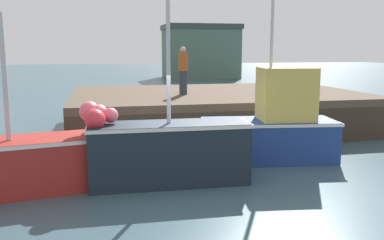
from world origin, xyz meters
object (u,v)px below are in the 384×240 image
object	(u,v)px
dockworker	(183,71)
fishing_boat_near_right	(165,149)
fishing_boat_near_left	(11,165)
fishing_boat_mid	(273,126)

from	to	relation	value
dockworker	fishing_boat_near_right	bearing A→B (deg)	-105.05
fishing_boat_near_left	fishing_boat_mid	world-z (taller)	fishing_boat_mid
fishing_boat_near_left	fishing_boat_near_right	world-z (taller)	fishing_boat_near_right
fishing_boat_near_left	fishing_boat_near_right	xyz separation A→B (m)	(3.31, -0.00, 0.18)
fishing_boat_near_left	fishing_boat_mid	distance (m)	6.72
fishing_boat_near_left	dockworker	xyz separation A→B (m)	(4.91, 5.94, 1.65)
fishing_boat_mid	dockworker	size ratio (longest dim) A/B	2.62
fishing_boat_near_right	dockworker	xyz separation A→B (m)	(1.60, 5.94, 1.48)
fishing_boat_near_right	dockworker	size ratio (longest dim) A/B	2.43
fishing_boat_mid	dockworker	distance (m)	5.01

